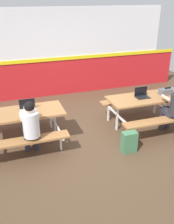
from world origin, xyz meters
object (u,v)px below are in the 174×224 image
at_px(student_nearer, 31,125).
at_px(laptop_dark, 142,95).
at_px(student_further, 174,105).
at_px(picnic_table_right, 144,104).
at_px(toolbox_grey, 167,91).
at_px(picnic_table_left, 22,119).
at_px(laptop_silver, 28,108).
at_px(backpack_dark, 129,142).

distance_m(student_nearer, laptop_dark, 2.67).
distance_m(student_further, laptop_dark, 0.76).
distance_m(picnic_table_right, toolbox_grey, 0.65).
xyz_separation_m(picnic_table_left, toolbox_grey, (3.40, -0.10, 0.24)).
xyz_separation_m(student_nearer, laptop_silver, (0.02, 0.59, 0.08)).
relative_size(laptop_silver, toolbox_grey, 0.80).
height_order(laptop_dark, toolbox_grey, laptop_dark).
relative_size(picnic_table_left, laptop_dark, 5.34).
bearing_deg(student_further, toolbox_grey, 70.94).
bearing_deg(toolbox_grey, backpack_dark, -148.00).
distance_m(picnic_table_right, backpack_dark, 1.27).
xyz_separation_m(picnic_table_left, laptop_dark, (2.74, -0.06, 0.21)).
xyz_separation_m(picnic_table_left, student_further, (3.21, -0.65, 0.13)).
xyz_separation_m(student_further, toolbox_grey, (0.19, 0.56, 0.10)).
distance_m(laptop_dark, backpack_dark, 1.34).
height_order(student_further, backpack_dark, student_further).
xyz_separation_m(student_nearer, laptop_dark, (2.63, 0.50, 0.08)).
relative_size(picnic_table_left, laptop_silver, 5.34).
distance_m(student_nearer, toolbox_grey, 3.32).
relative_size(picnic_table_left, toolbox_grey, 4.27).
bearing_deg(toolbox_grey, student_further, -109.06).
distance_m(laptop_silver, backpack_dark, 2.18).
xyz_separation_m(student_further, laptop_dark, (-0.47, 0.59, 0.08)).
xyz_separation_m(student_further, laptop_silver, (-3.07, 0.69, 0.08)).
height_order(picnic_table_right, toolbox_grey, toolbox_grey).
distance_m(laptop_silver, toolbox_grey, 3.26).
bearing_deg(picnic_table_left, toolbox_grey, -1.65).
bearing_deg(picnic_table_right, student_further, -53.10).
height_order(laptop_silver, toolbox_grey, laptop_silver).
bearing_deg(student_nearer, toolbox_grey, 7.95).
bearing_deg(student_further, picnic_table_left, 168.46).
xyz_separation_m(laptop_silver, toolbox_grey, (3.26, -0.14, 0.02)).
distance_m(picnic_table_left, picnic_table_right, 2.79).
bearing_deg(student_further, laptop_silver, 167.29).
xyz_separation_m(student_nearer, student_further, (3.09, -0.10, 0.00)).
xyz_separation_m(picnic_table_right, laptop_silver, (-2.65, 0.14, 0.21)).
height_order(student_further, laptop_silver, student_further).
height_order(picnic_table_left, student_nearer, student_nearer).
bearing_deg(laptop_silver, laptop_dark, -2.16).
bearing_deg(student_nearer, picnic_table_left, 101.49).
relative_size(picnic_table_left, student_nearer, 1.42).
height_order(picnic_table_left, toolbox_grey, toolbox_grey).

